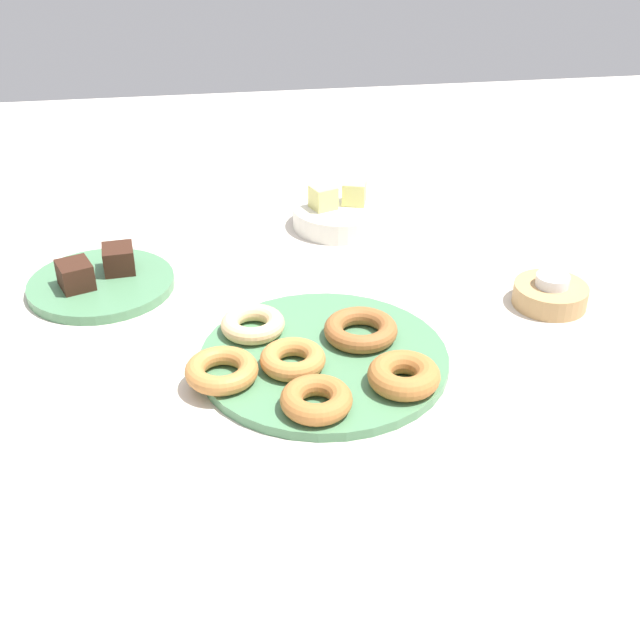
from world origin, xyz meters
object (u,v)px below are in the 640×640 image
at_px(brownie_near, 75,275).
at_px(candle_holder, 550,295).
at_px(fruit_bowl, 339,217).
at_px(donut_2, 404,375).
at_px(donut_4, 316,400).
at_px(melon_chunk_right, 354,193).
at_px(donut_plate, 324,358).
at_px(donut_0, 293,359).
at_px(donut_1, 361,330).
at_px(donut_5, 253,324).
at_px(brownie_far, 119,259).
at_px(tealight, 553,280).
at_px(cake_plate, 101,284).
at_px(donut_3, 222,370).
at_px(melon_chunk_left, 323,197).

height_order(brownie_near, candle_holder, brownie_near).
bearing_deg(fruit_bowl, donut_2, -91.05).
relative_size(donut_2, donut_4, 1.04).
bearing_deg(candle_holder, melon_chunk_right, 124.51).
xyz_separation_m(donut_plate, donut_2, (0.08, -0.08, 0.02)).
bearing_deg(donut_plate, brownie_near, 145.13).
relative_size(donut_0, donut_1, 0.84).
bearing_deg(donut_5, brownie_far, 132.17).
height_order(donut_0, brownie_far, brownie_far).
relative_size(donut_plate, donut_5, 3.75).
xyz_separation_m(candle_holder, tealight, (0.00, 0.00, 0.02)).
height_order(donut_4, melon_chunk_right, melon_chunk_right).
height_order(donut_0, donut_2, donut_2).
bearing_deg(brownie_far, donut_plate, -45.26).
height_order(candle_holder, fruit_bowl, fruit_bowl).
bearing_deg(donut_4, donut_plate, 76.52).
relative_size(donut_1, brownie_far, 1.90).
bearing_deg(donut_5, donut_0, -65.32).
xyz_separation_m(donut_2, donut_4, (-0.10, -0.03, -0.00)).
xyz_separation_m(brownie_near, fruit_bowl, (0.40, 0.17, -0.02)).
xyz_separation_m(donut_1, cake_plate, (-0.33, 0.20, -0.02)).
xyz_separation_m(candle_holder, melon_chunk_right, (-0.21, 0.31, 0.04)).
relative_size(donut_plate, brownie_far, 6.24).
xyz_separation_m(brownie_near, candle_holder, (0.63, -0.12, -0.02)).
distance_m(cake_plate, melon_chunk_right, 0.43).
relative_size(donut_2, brownie_near, 1.72).
distance_m(donut_3, melon_chunk_right, 0.49).
bearing_deg(donut_1, cake_plate, 148.59).
xyz_separation_m(donut_1, candle_holder, (0.27, 0.06, -0.01)).
xyz_separation_m(donut_plate, donut_4, (-0.03, -0.10, 0.02)).
xyz_separation_m(donut_5, brownie_far, (-0.17, 0.19, 0.01)).
xyz_separation_m(donut_2, brownie_near, (-0.39, 0.29, 0.01)).
bearing_deg(melon_chunk_right, donut_3, -118.84).
bearing_deg(cake_plate, donut_4, -52.85).
relative_size(donut_1, donut_4, 1.15).
relative_size(donut_0, melon_chunk_right, 2.14).
relative_size(donut_2, donut_3, 0.98).
relative_size(brownie_far, melon_chunk_left, 1.33).
relative_size(cake_plate, brownie_far, 4.21).
xyz_separation_m(donut_4, brownie_far, (-0.23, 0.36, 0.01)).
relative_size(donut_4, candle_holder, 0.80).
relative_size(donut_0, fruit_bowl, 0.51).
xyz_separation_m(donut_5, brownie_near, (-0.23, 0.15, 0.01)).
xyz_separation_m(donut_0, melon_chunk_left, (0.10, 0.41, 0.03)).
relative_size(tealight, melon_chunk_right, 1.24).
relative_size(donut_4, brownie_far, 1.64).
bearing_deg(donut_2, donut_1, 104.79).
distance_m(donut_4, melon_chunk_right, 0.52).
distance_m(brownie_near, brownie_far, 0.07).
relative_size(donut_5, fruit_bowl, 0.53).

